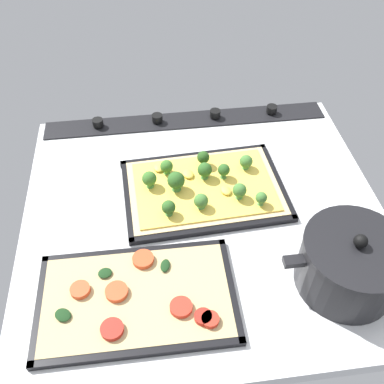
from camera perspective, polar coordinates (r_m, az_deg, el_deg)
The scene contains 7 objects.
ground_plane at distance 94.00cm, azimuth 1.63°, elevation -3.32°, with size 77.22×72.31×3.00cm, color silver.
stove_control_panel at distance 116.32cm, azimuth -0.75°, elevation 9.61°, with size 74.13×7.00×2.60cm.
baking_tray_front at distance 96.73cm, azimuth 1.59°, elevation 0.18°, with size 36.60×26.17×1.30cm.
broccoli_pizza at distance 95.60cm, azimuth 1.38°, elevation 0.83°, with size 34.08×23.65×6.09cm.
baking_tray_back at distance 80.92cm, azimuth -7.28°, elevation -13.84°, with size 35.94×22.08×1.30cm.
veggie_pizza_back at distance 80.24cm, azimuth -7.26°, elevation -13.64°, with size 33.52×19.65×1.90cm.
cooking_pot at distance 82.98cm, azimuth 20.17°, elevation -8.90°, with size 25.34×18.51×13.45cm.
Camera 1 is at (10.43, 59.97, 70.13)cm, focal length 40.35 mm.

